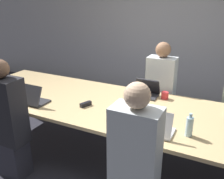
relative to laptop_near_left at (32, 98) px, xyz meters
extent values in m
plane|color=#2D2D38|center=(1.03, 0.42, -0.83)|extent=(24.00, 24.00, 0.00)
cube|color=#ADADB2|center=(1.03, 2.72, 0.57)|extent=(12.00, 0.06, 2.80)
cube|color=#D6B77F|center=(1.03, 0.42, -0.09)|extent=(4.48, 1.30, 0.04)
cylinder|color=#4C4C51|center=(-1.03, 0.90, -0.47)|extent=(0.08, 0.08, 0.72)
cube|color=#333338|center=(0.00, 0.04, -0.06)|extent=(0.32, 0.24, 0.02)
cube|color=#333338|center=(0.00, -0.04, 0.06)|extent=(0.32, 0.11, 0.23)
cube|color=#0F1933|center=(0.00, -0.03, 0.06)|extent=(0.32, 0.11, 0.22)
cube|color=#2D2D38|center=(0.00, -0.40, -0.60)|extent=(0.32, 0.24, 0.45)
cube|color=#232328|center=(0.00, -0.40, 0.00)|extent=(0.40, 0.24, 0.76)
sphere|color=brown|center=(0.00, -0.40, 0.48)|extent=(0.20, 0.20, 0.20)
cube|color=#333338|center=(1.17, 0.84, -0.06)|extent=(0.31, 0.22, 0.02)
cube|color=#333338|center=(1.17, 0.92, 0.05)|extent=(0.31, 0.10, 0.21)
cube|color=black|center=(1.17, 0.91, 0.05)|extent=(0.31, 0.10, 0.21)
cube|color=#2D2D38|center=(1.25, 1.26, -0.60)|extent=(0.32, 0.24, 0.45)
cube|color=silver|center=(1.25, 1.26, 0.00)|extent=(0.40, 0.24, 0.76)
sphere|color=#9E7051|center=(1.25, 1.26, 0.48)|extent=(0.21, 0.21, 0.21)
cylinder|color=red|center=(1.41, 0.88, -0.03)|extent=(0.09, 0.09, 0.09)
cube|color=silver|center=(1.56, 0.02, -0.06)|extent=(0.34, 0.24, 0.02)
cube|color=silver|center=(1.56, -0.07, 0.07)|extent=(0.34, 0.08, 0.24)
cube|color=#0F1933|center=(1.56, -0.06, 0.07)|extent=(0.34, 0.08, 0.24)
cube|color=silver|center=(1.53, -0.46, 0.00)|extent=(0.40, 0.24, 0.76)
sphere|color=beige|center=(1.53, -0.46, 0.48)|extent=(0.21, 0.21, 0.21)
cylinder|color=#232328|center=(1.32, 0.07, -0.03)|extent=(0.08, 0.08, 0.09)
cylinder|color=#ADD1E0|center=(1.86, 0.09, 0.02)|extent=(0.07, 0.07, 0.19)
cylinder|color=#ADD1E0|center=(1.86, 0.09, 0.14)|extent=(0.03, 0.03, 0.04)
cube|color=black|center=(0.62, 0.23, -0.05)|extent=(0.10, 0.16, 0.05)
camera|label=1|loc=(2.13, -2.09, 1.18)|focal=40.00mm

